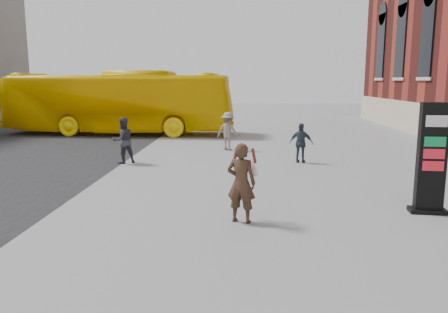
{
  "coord_description": "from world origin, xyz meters",
  "views": [
    {
      "loc": [
        -0.54,
        -8.8,
        3.06
      ],
      "look_at": [
        -0.96,
        1.39,
        1.28
      ],
      "focal_mm": 35.0,
      "sensor_mm": 36.0,
      "label": 1
    }
  ],
  "objects_px": {
    "pedestrian_b": "(228,131)",
    "woman": "(241,182)",
    "bus": "(120,103)",
    "pedestrian_a": "(123,140)",
    "info_pylon": "(431,159)",
    "pedestrian_c": "(301,143)"
  },
  "relations": [
    {
      "from": "pedestrian_b",
      "to": "woman",
      "type": "bearing_deg",
      "value": 117.31
    },
    {
      "from": "bus",
      "to": "pedestrian_b",
      "type": "bearing_deg",
      "value": -128.57
    },
    {
      "from": "woman",
      "to": "bus",
      "type": "relative_size",
      "value": 0.14
    },
    {
      "from": "bus",
      "to": "pedestrian_a",
      "type": "distance_m",
      "value": 9.43
    },
    {
      "from": "info_pylon",
      "to": "bus",
      "type": "relative_size",
      "value": 0.2
    },
    {
      "from": "pedestrian_c",
      "to": "pedestrian_b",
      "type": "bearing_deg",
      "value": -29.01
    },
    {
      "from": "pedestrian_a",
      "to": "info_pylon",
      "type": "bearing_deg",
      "value": 109.4
    },
    {
      "from": "info_pylon",
      "to": "bus",
      "type": "height_order",
      "value": "bus"
    },
    {
      "from": "info_pylon",
      "to": "bus",
      "type": "bearing_deg",
      "value": 133.13
    },
    {
      "from": "pedestrian_b",
      "to": "pedestrian_c",
      "type": "height_order",
      "value": "pedestrian_b"
    },
    {
      "from": "info_pylon",
      "to": "pedestrian_b",
      "type": "bearing_deg",
      "value": 124.24
    },
    {
      "from": "info_pylon",
      "to": "pedestrian_c",
      "type": "xyz_separation_m",
      "value": [
        -2.14,
        6.23,
        -0.54
      ]
    },
    {
      "from": "pedestrian_a",
      "to": "pedestrian_c",
      "type": "relative_size",
      "value": 1.15
    },
    {
      "from": "info_pylon",
      "to": "pedestrian_c",
      "type": "height_order",
      "value": "info_pylon"
    },
    {
      "from": "pedestrian_b",
      "to": "pedestrian_c",
      "type": "distance_m",
      "value": 4.08
    },
    {
      "from": "woman",
      "to": "pedestrian_a",
      "type": "relative_size",
      "value": 1.02
    },
    {
      "from": "info_pylon",
      "to": "woman",
      "type": "distance_m",
      "value": 4.46
    },
    {
      "from": "pedestrian_a",
      "to": "woman",
      "type": "bearing_deg",
      "value": 86.47
    },
    {
      "from": "bus",
      "to": "pedestrian_c",
      "type": "relative_size",
      "value": 8.65
    },
    {
      "from": "pedestrian_a",
      "to": "pedestrian_c",
      "type": "bearing_deg",
      "value": 146.31
    },
    {
      "from": "info_pylon",
      "to": "pedestrian_a",
      "type": "bearing_deg",
      "value": 152.02
    },
    {
      "from": "info_pylon",
      "to": "bus",
      "type": "distance_m",
      "value": 18.73
    }
  ]
}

